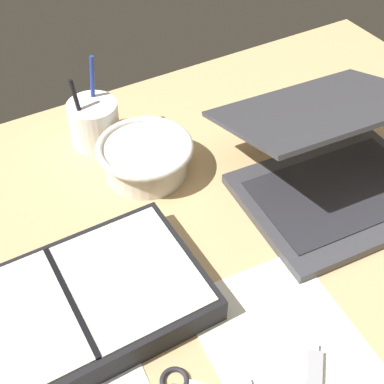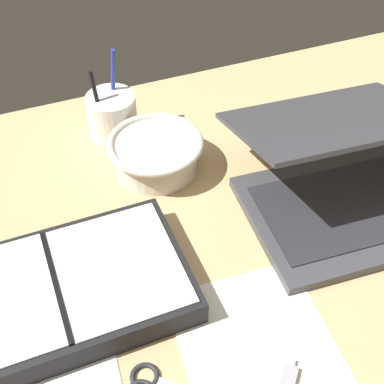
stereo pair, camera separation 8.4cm
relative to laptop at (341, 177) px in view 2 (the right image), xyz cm
name	(u,v)px [view 2 (the right image)]	position (x,y,z in cm)	size (l,w,h in cm)	color
desk_top	(213,259)	(-24.32, -3.38, -6.41)	(140.00, 100.00, 2.00)	tan
laptop	(341,177)	(0.00, 0.00, 0.00)	(34.58, 34.92, 17.95)	#38383D
bowl	(156,153)	(-26.11, 19.10, -1.70)	(17.30, 17.30, 6.65)	silver
pen_cup	(112,115)	(-30.48, 32.18, -1.06)	(9.48, 9.48, 17.00)	white
planner	(58,292)	(-48.41, -3.10, -3.13)	(37.18, 22.41, 4.75)	black
paper_sheet_front	(263,356)	(-25.01, -21.81, -5.33)	(20.64, 26.99, 0.16)	silver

